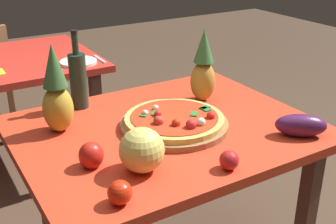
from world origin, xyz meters
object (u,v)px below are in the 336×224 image
Objects in this scene: pizza_board at (174,125)px; bell_pepper at (91,155)px; melon at (142,150)px; tomato_at_corner at (229,160)px; wine_bottle at (78,79)px; pineapple_left at (203,69)px; eggplant at (301,125)px; fork_utensil at (55,66)px; tomato_near_board at (120,193)px; pizza at (175,119)px; pineapple_right at (56,93)px; knife_utensil at (100,59)px; display_table at (166,146)px; background_table at (10,76)px; dinner_plate at (78,62)px.

bell_pepper is at bearing -164.19° from pizza_board.
melon is 0.30m from tomato_at_corner.
wine_bottle is at bearing 73.59° from bell_pepper.
wine_bottle reaches higher than pineapple_left.
fork_utensil is (-0.55, 1.36, -0.04)m from eggplant.
bell_pepper and eggplant have the same top height.
tomato_at_corner is 0.90× the size of tomato_near_board.
pizza is 0.35m from pineapple_left.
pizza is at bearing 140.73° from eggplant.
fork_utensil is (0.24, 0.83, -0.16)m from pineapple_right.
pineapple_right is at bearing 151.84° from pizza.
bell_pepper reaches higher than knife_utensil.
display_table is 6.62× the size of knife_utensil.
tomato_at_corner is at bearing -1.77° from tomato_near_board.
melon reaches higher than bell_pepper.
pineapple_left is 1.89× the size of fork_utensil.
fork_utensil is (0.10, 1.27, -0.07)m from melon.
melon is (-0.24, -0.25, 0.17)m from display_table.
pineapple_right reaches higher than pizza_board.
tomato_at_corner reaches higher than background_table.
pineapple_right is (-0.68, 0.03, 0.01)m from pineapple_left.
pizza_board is 0.36m from pineapple_left.
tomato_near_board reaches higher than tomato_at_corner.
display_table is 1.02m from dinner_plate.
pizza is 1.20× the size of pineapple_left.
melon is 0.77× the size of eggplant.
melon is 1.33m from knife_utensil.
pizza_board is 0.37m from tomato_at_corner.
knife_utensil is (0.48, -0.29, 0.11)m from background_table.
pineapple_right is (-0.41, 0.22, 0.12)m from pizza.
bell_pepper is (-0.41, -0.11, 0.03)m from pizza_board.
bell_pepper reaches higher than background_table.
pizza_board is 1.09× the size of pizza.
knife_utensil is (-0.27, 1.36, -0.04)m from eggplant.
melon is at bearing -133.81° from display_table.
bell_pepper is 0.53× the size of knife_utensil.
pineapple_right is 0.99m from knife_utensil.
pizza is 1.15× the size of wine_bottle.
wine_bottle is at bearing -109.27° from dinner_plate.
pineapple_right reaches higher than melon.
eggplant is at bearing -7.98° from melon.
dinner_plate is (0.38, 1.16, -0.04)m from bell_pepper.
melon is 2.27× the size of tomato_at_corner.
tomato_at_corner is 0.38× the size of knife_utensil.
bell_pepper is 1.27m from knife_utensil.
knife_utensil is (0.36, 0.64, -0.13)m from wine_bottle.
tomato_at_corner is at bearing -78.14° from background_table.
wine_bottle reaches higher than pizza_board.
pizza is 1.85× the size of dinner_plate.
dinner_plate is at bearing 3.18° from fork_utensil.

